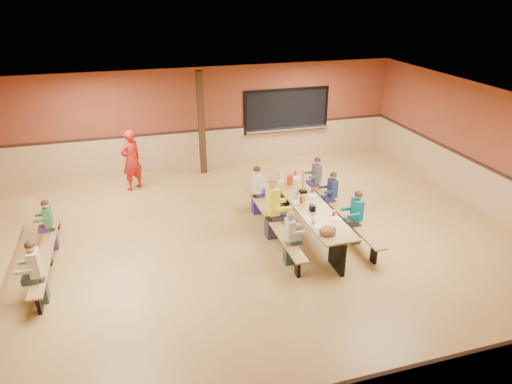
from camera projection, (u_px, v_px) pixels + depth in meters
name	position (u px, v px, depth m)	size (l,w,h in m)	color
ground	(249.00, 244.00, 9.94)	(12.00, 12.00, 0.00)	#A57B3E
room_envelope	(249.00, 216.00, 9.65)	(12.04, 10.04, 3.02)	brown
kitchen_pass_through	(287.00, 112.00, 14.31)	(2.78, 0.28, 1.38)	black
structural_post	(201.00, 124.00, 13.10)	(0.18, 0.18, 3.00)	#311E10
cafeteria_table_main	(308.00, 211.00, 10.22)	(1.91, 3.70, 0.74)	#A17B40
cafeteria_table_second	(0.00, 247.00, 8.82)	(1.91, 3.70, 0.74)	#A17B40
seated_child_white_left	(290.00, 238.00, 9.04)	(0.34, 0.28, 1.15)	silver
seated_adult_yellow	(273.00, 208.00, 9.94)	(0.48, 0.39, 1.44)	yellow
seated_child_grey_left	(257.00, 190.00, 11.05)	(0.37, 0.30, 1.21)	white
seated_child_teal_right	(356.00, 217.00, 9.77)	(0.37, 0.31, 1.22)	#0D7C96
seated_child_navy_right	(332.00, 195.00, 10.85)	(0.35, 0.28, 1.17)	navy
seated_child_char_right	(316.00, 180.00, 11.67)	(0.36, 0.30, 1.19)	#4C4F56
seated_child_green_sec	(49.00, 225.00, 9.55)	(0.33, 0.27, 1.13)	#33733A
seated_child_tan_sec	(37.00, 272.00, 7.90)	(0.38, 0.31, 1.23)	#BDB599
standing_woman	(131.00, 160.00, 12.28)	(0.61, 0.40, 1.68)	#B41A14
punch_pitcher	(290.00, 180.00, 11.01)	(0.16, 0.16, 0.22)	red
chip_bowl	(328.00, 230.00, 8.84)	(0.32, 0.32, 0.15)	orange
napkin_dispenser	(312.00, 208.00, 9.75)	(0.10, 0.14, 0.13)	black
condiment_mustard	(304.00, 198.00, 10.14)	(0.06, 0.06, 0.17)	yellow
condiment_ketchup	(301.00, 200.00, 10.07)	(0.06, 0.06, 0.17)	#B2140F
table_paddle	(303.00, 187.00, 10.57)	(0.16, 0.16, 0.56)	black
place_settings	(308.00, 200.00, 10.11)	(0.65, 3.30, 0.11)	beige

